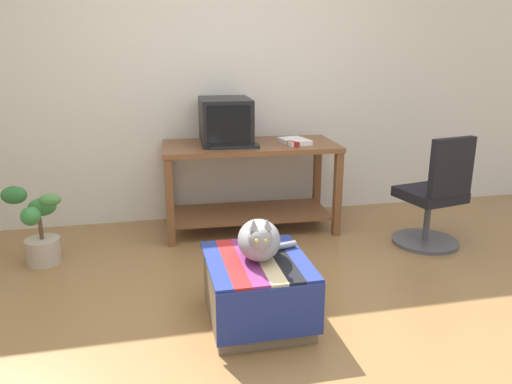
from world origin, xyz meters
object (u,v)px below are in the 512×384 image
object	(u,v)px
desk	(250,171)
cat	(259,240)
keyboard	(234,146)
potted_plant	(39,230)
stapler	(293,144)
ottoman_with_blanket	(257,290)
tv_monitor	(225,121)
book	(295,141)
office_chair	(435,199)

from	to	relation	value
desk	cat	size ratio (longest dim) A/B	3.71
keyboard	cat	distance (m)	1.38
desk	potted_plant	size ratio (longest dim) A/B	2.50
stapler	ottoman_with_blanket	bearing A→B (deg)	-142.14
keyboard	ottoman_with_blanket	size ratio (longest dim) A/B	0.60
ottoman_with_blanket	potted_plant	distance (m)	1.77
potted_plant	desk	bearing A→B (deg)	12.66
keyboard	stapler	bearing A→B (deg)	-1.47
tv_monitor	ottoman_with_blanket	bearing A→B (deg)	-90.41
cat	tv_monitor	bearing A→B (deg)	97.13
desk	ottoman_with_blanket	xyz separation A→B (m)	(-0.28, -1.50, -0.32)
desk	tv_monitor	world-z (taller)	tv_monitor
ottoman_with_blanket	book	bearing A→B (deg)	65.89
keyboard	stapler	xyz separation A→B (m)	(0.48, -0.04, 0.01)
office_chair	book	bearing A→B (deg)	-45.49
desk	tv_monitor	size ratio (longest dim) A/B	2.73
tv_monitor	cat	bearing A→B (deg)	-89.91
office_chair	potted_plant	bearing A→B (deg)	-18.20
office_chair	stapler	xyz separation A→B (m)	(-1.00, 0.52, 0.38)
book	cat	xyz separation A→B (m)	(-0.63, -1.43, -0.27)
ottoman_with_blanket	cat	bearing A→B (deg)	21.65
keyboard	stapler	world-z (taller)	stapler
keyboard	potted_plant	bearing A→B (deg)	-168.12
ottoman_with_blanket	potted_plant	bearing A→B (deg)	140.25
book	cat	size ratio (longest dim) A/B	0.67
tv_monitor	cat	xyz separation A→B (m)	(-0.07, -1.57, -0.43)
tv_monitor	office_chair	world-z (taller)	tv_monitor
book	cat	bearing A→B (deg)	-125.70
cat	potted_plant	xyz separation A→B (m)	(-1.38, 1.13, -0.25)
tv_monitor	office_chair	size ratio (longest dim) A/B	0.61
cat	book	bearing A→B (deg)	75.89
keyboard	stapler	distance (m)	0.48
stapler	keyboard	bearing A→B (deg)	147.55
potted_plant	office_chair	xyz separation A→B (m)	(2.95, -0.33, 0.14)
keyboard	potted_plant	distance (m)	1.58
desk	office_chair	xyz separation A→B (m)	(1.32, -0.70, -0.13)
tv_monitor	ottoman_with_blanket	world-z (taller)	tv_monitor
keyboard	desk	bearing A→B (deg)	44.61
desk	office_chair	distance (m)	1.50
office_chair	stapler	size ratio (longest dim) A/B	8.09
keyboard	cat	bearing A→B (deg)	-91.06
book	office_chair	xyz separation A→B (m)	(0.95, -0.64, -0.38)
keyboard	book	bearing A→B (deg)	11.34
tv_monitor	ottoman_with_blanket	distance (m)	1.74
desk	book	xyz separation A→B (m)	(0.37, -0.07, 0.25)
book	potted_plant	size ratio (longest dim) A/B	0.45
stapler	potted_plant	bearing A→B (deg)	157.64
office_chair	cat	bearing A→B (deg)	14.92
ottoman_with_blanket	keyboard	bearing A→B (deg)	85.19
office_chair	keyboard	bearing A→B (deg)	-32.48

